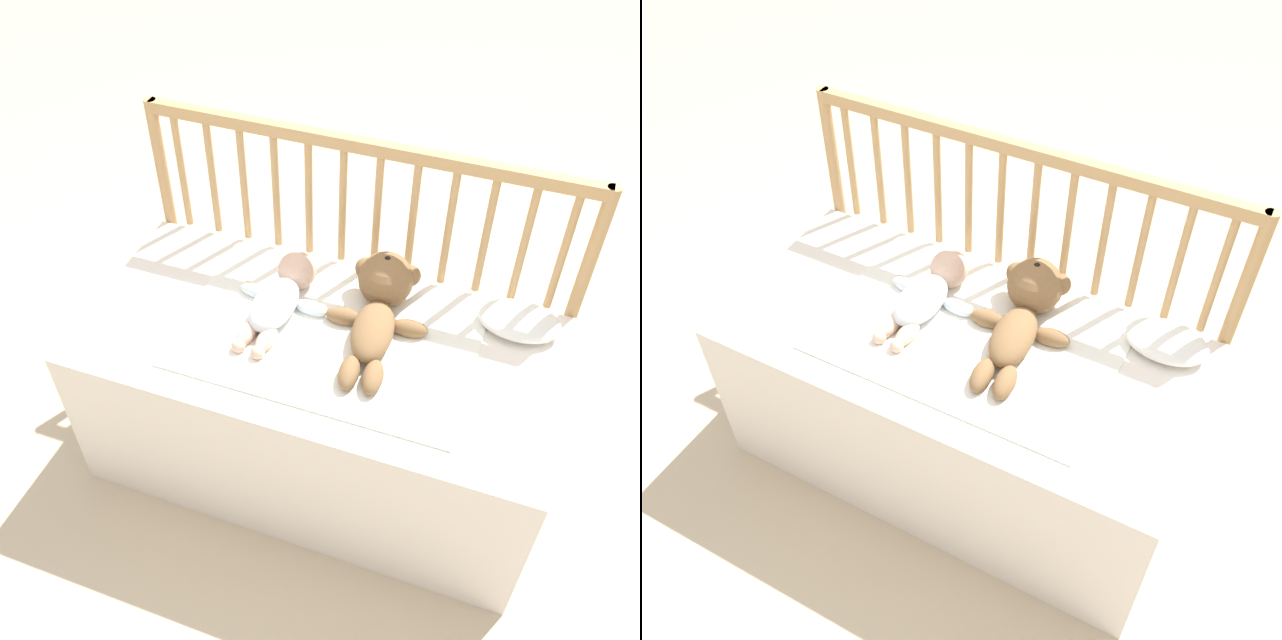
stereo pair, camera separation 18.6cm
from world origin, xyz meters
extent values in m
plane|color=#C6B293|center=(0.00, 0.00, 0.00)|extent=(12.00, 12.00, 0.00)
cube|color=white|center=(0.00, 0.00, 0.27)|extent=(1.28, 0.63, 0.54)
cylinder|color=tan|center=(-0.62, 0.34, 0.48)|extent=(0.04, 0.04, 0.95)
cylinder|color=tan|center=(0.62, 0.34, 0.48)|extent=(0.04, 0.04, 0.95)
cube|color=tan|center=(0.00, 0.34, 0.93)|extent=(1.25, 0.03, 0.04)
cylinder|color=tan|center=(-0.56, 0.34, 0.73)|extent=(0.02, 0.02, 0.38)
cylinder|color=tan|center=(-0.45, 0.34, 0.73)|extent=(0.02, 0.02, 0.38)
cylinder|color=tan|center=(-0.35, 0.34, 0.73)|extent=(0.02, 0.02, 0.38)
cylinder|color=tan|center=(-0.25, 0.34, 0.73)|extent=(0.02, 0.02, 0.38)
cylinder|color=tan|center=(-0.15, 0.34, 0.73)|extent=(0.02, 0.02, 0.38)
cylinder|color=tan|center=(-0.05, 0.34, 0.73)|extent=(0.02, 0.02, 0.38)
cylinder|color=tan|center=(0.05, 0.34, 0.73)|extent=(0.02, 0.02, 0.38)
cylinder|color=tan|center=(0.15, 0.34, 0.73)|extent=(0.02, 0.02, 0.38)
cylinder|color=tan|center=(0.25, 0.34, 0.73)|extent=(0.02, 0.02, 0.38)
cylinder|color=tan|center=(0.35, 0.34, 0.73)|extent=(0.02, 0.02, 0.38)
cylinder|color=tan|center=(0.45, 0.34, 0.73)|extent=(0.02, 0.02, 0.38)
cylinder|color=tan|center=(0.56, 0.34, 0.73)|extent=(0.02, 0.02, 0.38)
cube|color=white|center=(0.02, 0.03, 0.54)|extent=(0.78, 0.53, 0.01)
ellipsoid|color=olive|center=(0.14, 0.04, 0.58)|extent=(0.13, 0.23, 0.08)
sphere|color=olive|center=(0.12, 0.21, 0.62)|extent=(0.15, 0.15, 0.15)
sphere|color=tan|center=(0.12, 0.21, 0.66)|extent=(0.06, 0.06, 0.06)
sphere|color=black|center=(0.12, 0.21, 0.69)|extent=(0.02, 0.02, 0.02)
sphere|color=olive|center=(0.06, 0.23, 0.62)|extent=(0.06, 0.06, 0.06)
sphere|color=olive|center=(0.18, 0.24, 0.62)|extent=(0.06, 0.06, 0.06)
ellipsoid|color=olive|center=(0.04, 0.08, 0.57)|extent=(0.10, 0.06, 0.05)
ellipsoid|color=olive|center=(0.22, 0.10, 0.57)|extent=(0.10, 0.06, 0.05)
ellipsoid|color=olive|center=(0.12, -0.11, 0.57)|extent=(0.06, 0.11, 0.05)
ellipsoid|color=olive|center=(0.18, -0.10, 0.57)|extent=(0.06, 0.11, 0.05)
ellipsoid|color=white|center=(-0.14, 0.04, 0.59)|extent=(0.13, 0.21, 0.09)
sphere|color=beige|center=(-0.13, 0.18, 0.60)|extent=(0.11, 0.11, 0.11)
ellipsoid|color=white|center=(-0.22, 0.10, 0.56)|extent=(0.10, 0.05, 0.04)
ellipsoid|color=white|center=(-0.05, 0.08, 0.56)|extent=(0.10, 0.05, 0.04)
sphere|color=beige|center=(-0.25, 0.10, 0.56)|extent=(0.03, 0.03, 0.03)
sphere|color=beige|center=(-0.02, 0.09, 0.56)|extent=(0.03, 0.03, 0.03)
ellipsoid|color=beige|center=(-0.18, -0.06, 0.56)|extent=(0.05, 0.10, 0.05)
ellipsoid|color=beige|center=(-0.12, -0.07, 0.56)|extent=(0.05, 0.10, 0.05)
sphere|color=beige|center=(-0.18, -0.11, 0.56)|extent=(0.04, 0.04, 0.04)
sphere|color=beige|center=(-0.12, -0.12, 0.56)|extent=(0.04, 0.04, 0.04)
ellipsoid|color=white|center=(0.49, 0.22, 0.57)|extent=(0.22, 0.15, 0.06)
camera|label=1|loc=(0.45, -1.22, 1.92)|focal=40.00mm
camera|label=2|loc=(0.62, -1.15, 1.92)|focal=40.00mm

